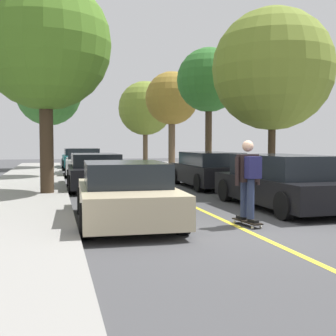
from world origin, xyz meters
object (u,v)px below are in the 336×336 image
Objects in this scene: fire_hydrant at (285,180)px; skateboard at (247,221)px; parked_car_right_nearest at (282,182)px; street_tree_left_far at (50,87)px; parked_car_right_near at (209,170)px; street_tree_right_near at (209,81)px; street_tree_right_nearest at (273,70)px; street_tree_right_farthest at (145,108)px; street_tree_left_nearest at (45,44)px; parked_car_left_farthest at (78,159)px; parked_car_left_near at (95,171)px; parked_car_left_nearest at (125,193)px; street_tree_left_near at (49,94)px; parked_car_left_far at (83,162)px; skateboarder at (248,176)px; street_tree_right_far at (172,99)px.

skateboard is at bearing -126.97° from fire_hydrant.
parked_car_right_nearest is 0.65× the size of street_tree_left_far.
parked_car_right_near is 0.73× the size of street_tree_right_near.
parked_car_right_near is 0.73× the size of street_tree_right_nearest.
street_tree_left_far is 1.08× the size of street_tree_right_farthest.
street_tree_left_nearest is at bearing -90.00° from street_tree_left_far.
parked_car_right_nearest is at bearing -77.44° from parked_car_left_farthest.
street_tree_right_near is (7.60, -8.72, -0.51)m from street_tree_left_far.
parked_car_left_near is 1.00× the size of parked_car_left_farthest.
parked_car_left_near is 0.73× the size of street_tree_right_near.
street_tree_left_nearest is at bearing -128.52° from parked_car_left_near.
parked_car_left_nearest reaches higher than skateboard.
parked_car_left_farthest is 8.67m from street_tree_left_near.
parked_car_right_nearest is (4.24, -6.05, 0.04)m from parked_car_left_near.
street_tree_right_near reaches higher than parked_car_left_near.
street_tree_right_near is (5.92, -2.80, 4.05)m from parked_car_left_far.
street_tree_right_nearest is 1.00× the size of street_tree_right_near.
street_tree_left_nearest is 1.07× the size of street_tree_right_nearest.
street_tree_left_nearest is at bearing 178.66° from street_tree_right_nearest.
street_tree_right_farthest reaches higher than street_tree_left_near.
street_tree_left_nearest is 0.91× the size of street_tree_left_far.
skateboard is (2.35, -8.06, -0.56)m from parked_car_left_near.
fire_hydrant is 0.43× the size of skateboarder.
street_tree_right_near is 13.63m from skateboard.
parked_car_right_near is 0.73× the size of street_tree_right_far.
parked_car_right_nearest is 17.82m from street_tree_right_far.
fire_hydrant is at bearing -70.86° from parked_car_left_farthest.
fire_hydrant is at bearing 53.28° from skateboarder.
parked_car_left_near is 6.76m from fire_hydrant.
parked_car_left_near is at bearing 90.01° from parked_car_left_nearest.
street_tree_right_far is (1.68, 17.31, 3.85)m from parked_car_right_nearest.
street_tree_right_near is at bearing -90.00° from street_tree_right_far.
parked_car_left_far is at bearing 79.59° from street_tree_left_nearest.
parked_car_left_near is 4.27m from parked_car_right_near.
parked_car_right_near is 20.79m from street_tree_right_farthest.
parked_car_left_near is at bearing 106.24° from skateboard.
street_tree_right_near is (7.60, 6.35, 0.03)m from street_tree_left_nearest.
street_tree_left_near is at bearing 117.89° from parked_car_right_nearest.
street_tree_right_nearest reaches higher than street_tree_right_far.
skateboarder reaches higher than parked_car_right_near.
parked_car_left_nearest is 0.80× the size of street_tree_left_near.
parked_car_left_nearest is 8.42m from street_tree_right_nearest.
skateboard is (-1.89, -7.55, -0.59)m from parked_car_right_near.
parked_car_left_farthest is at bearing -130.75° from street_tree_right_farthest.
parked_car_right_nearest is 26.24m from street_tree_right_farthest.
street_tree_right_far is at bearing 35.46° from parked_car_left_far.
street_tree_right_far is at bearing 84.45° from parked_car_right_nearest.
street_tree_right_far is at bearing 72.11° from parked_car_left_nearest.
street_tree_left_near is 7.67× the size of fire_hydrant.
street_tree_right_near is at bearing 73.82° from skateboard.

